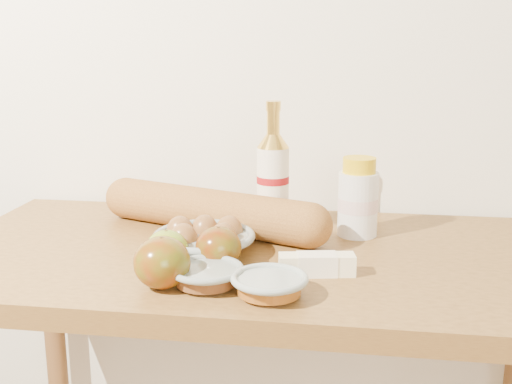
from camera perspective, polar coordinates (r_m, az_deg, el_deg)
back_wall at (r=1.46m, az=2.15°, el=14.13°), size 3.50×0.02×2.60m
table at (r=1.25m, az=0.21°, el=-10.59°), size 1.20×0.60×0.90m
bourbon_bottle at (r=1.29m, az=1.51°, el=1.06°), size 0.08×0.08×0.27m
cream_bottle at (r=1.29m, az=9.05°, el=-0.67°), size 0.09×0.09×0.16m
egg_bowl at (r=1.18m, az=-4.64°, el=-4.30°), size 0.22×0.22×0.07m
baguette at (r=1.31m, az=-4.04°, el=-1.65°), size 0.53×0.26×0.09m
apple_yellowgreen at (r=1.11m, az=-7.94°, el=-5.09°), size 0.09×0.09×0.07m
apple_redgreen_front at (r=1.03m, az=-8.35°, el=-6.23°), size 0.10×0.10×0.08m
apple_redgreen_right at (r=1.11m, az=-3.35°, el=-4.96°), size 0.10×0.10×0.07m
sugar_bowl at (r=1.04m, az=-4.43°, el=-7.40°), size 0.15×0.15×0.03m
syrup_bowl at (r=0.99m, az=1.20°, el=-8.26°), size 0.13×0.13×0.03m
butter_stick at (r=1.08m, az=5.43°, el=-6.45°), size 0.13×0.06×0.04m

